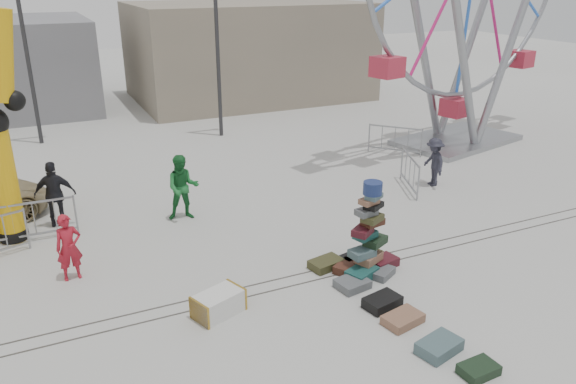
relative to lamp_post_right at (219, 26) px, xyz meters
name	(u,v)px	position (x,y,z in m)	size (l,w,h in m)	color
ground	(286,304)	(-3.09, -13.00, -4.48)	(90.00, 90.00, 0.00)	#9E9E99
track_line_near	(274,290)	(-3.09, -12.40, -4.48)	(40.00, 0.04, 0.01)	#47443F
track_line_far	(267,282)	(-3.09, -12.00, -4.48)	(40.00, 0.04, 0.01)	#47443F
building_right	(248,51)	(3.91, 7.00, -1.98)	(12.00, 8.00, 5.00)	gray
lamp_post_right	(219,26)	(0.00, 0.00, 0.00)	(1.41, 0.25, 8.00)	#2D2D30
lamp_post_left	(25,29)	(-7.00, 2.00, 0.00)	(1.41, 0.25, 8.00)	#2D2D30
suitcase_tower	(368,246)	(-0.77, -12.46, -3.87)	(1.65, 1.43, 2.19)	#1A4E4B
steamer_trunk	(218,304)	(-4.48, -12.74, -4.25)	(1.01, 0.58, 0.47)	silver
row_case_0	(326,264)	(-1.58, -11.98, -4.38)	(0.77, 0.50, 0.20)	#3E3E1F
row_case_1	(352,284)	(-1.49, -13.02, -4.39)	(0.68, 0.57, 0.19)	#5B5F63
row_case_2	(382,302)	(-1.33, -13.94, -4.37)	(0.77, 0.50, 0.23)	black
row_case_3	(403,319)	(-1.29, -14.60, -4.39)	(0.79, 0.51, 0.19)	#906249
row_case_4	(439,346)	(-1.23, -15.62, -4.37)	(0.82, 0.54, 0.23)	#496368
row_case_5	(479,369)	(-1.01, -16.40, -4.39)	(0.66, 0.45, 0.19)	black
barricade_dummy_c	(34,221)	(-7.66, -7.55, -3.93)	(2.00, 0.10, 1.10)	gray
barricade_wheel_front	(410,173)	(3.29, -8.58, -3.93)	(2.00, 0.10, 1.10)	gray
barricade_wheel_back	(395,140)	(5.02, -5.32, -3.93)	(2.00, 0.10, 1.10)	gray
pedestrian_red	(69,247)	(-7.02, -9.97, -3.71)	(0.57, 0.37, 1.55)	#A41726
pedestrian_green	(183,187)	(-3.82, -7.80, -3.55)	(0.90, 0.70, 1.86)	#19672C
pedestrian_black	(55,194)	(-7.06, -6.80, -3.57)	(1.07, 0.45, 1.83)	black
pedestrian_grey	(434,162)	(4.19, -8.62, -3.69)	(1.02, 0.59, 1.58)	#22222D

